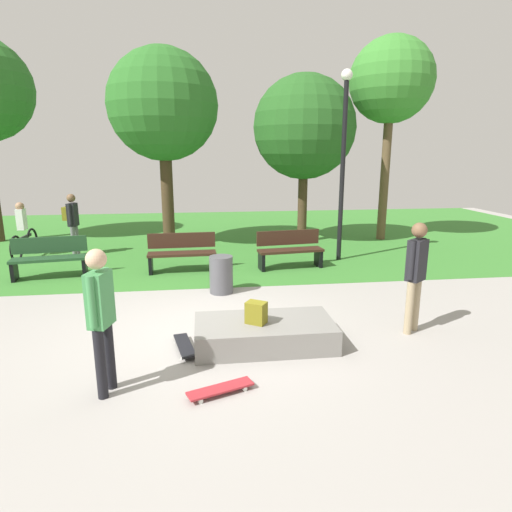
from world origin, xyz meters
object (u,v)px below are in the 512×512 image
object	(u,v)px
backpack_on_ledge	(256,313)
lamp_post	(343,150)
park_bench_near_path	(290,249)
trash_bin	(221,275)
skater_watching	(416,269)
skater_performing_trick	(101,311)
cyclist_on_bicycle	(23,234)
skateboard_spare	(185,345)
skateboard_by_ledge	(221,389)
tree_slender_maple	(304,128)
concrete_ledge	(264,333)
tree_tall_oak	(163,106)
tree_broad_elm	(391,82)
pedestrian_with_backpack	(72,219)
park_bench_near_lamppost	(182,252)
park_bench_far_right	(50,257)

from	to	relation	value
backpack_on_ledge	lamp_post	world-z (taller)	lamp_post
park_bench_near_path	trash_bin	distance (m)	2.48
skater_watching	trash_bin	size ratio (longest dim) A/B	2.32
skater_performing_trick	cyclist_on_bicycle	distance (m)	8.24
trash_bin	skateboard_spare	bearing A→B (deg)	-104.43
backpack_on_ledge	skateboard_by_ledge	xyz separation A→B (m)	(-0.58, -1.20, -0.47)
tree_slender_maple	concrete_ledge	bearing A→B (deg)	-107.20
tree_slender_maple	cyclist_on_bicycle	distance (m)	8.54
park_bench_near_path	tree_tall_oak	size ratio (longest dim) A/B	0.29
skater_performing_trick	tree_broad_elm	distance (m)	11.66
skateboard_by_ledge	lamp_post	bearing A→B (deg)	60.95
skateboard_by_ledge	tree_tall_oak	distance (m)	9.39
backpack_on_ledge	tree_tall_oak	world-z (taller)	tree_tall_oak
park_bench_near_path	lamp_post	distance (m)	2.85
tree_tall_oak	tree_broad_elm	world-z (taller)	tree_broad_elm
cyclist_on_bicycle	skateboard_spare	bearing A→B (deg)	-54.45
tree_tall_oak	tree_broad_elm	bearing A→B (deg)	2.32
park_bench_near_path	tree_tall_oak	xyz separation A→B (m)	(-3.12, 2.90, 3.58)
skater_watching	pedestrian_with_backpack	xyz separation A→B (m)	(-6.76, 6.10, -0.01)
skater_watching	cyclist_on_bicycle	distance (m)	10.15
skater_performing_trick	cyclist_on_bicycle	world-z (taller)	skater_performing_trick
concrete_ledge	park_bench_near_lamppost	xyz separation A→B (m)	(-1.36, 4.26, 0.30)
lamp_post	cyclist_on_bicycle	xyz separation A→B (m)	(-8.41, 1.42, -2.21)
tree_broad_elm	cyclist_on_bicycle	distance (m)	11.53
park_bench_near_path	park_bench_near_lamppost	world-z (taller)	same
skater_watching	park_bench_near_lamppost	size ratio (longest dim) A/B	1.09
skateboard_spare	pedestrian_with_backpack	bearing A→B (deg)	117.00
cyclist_on_bicycle	lamp_post	bearing A→B (deg)	-9.59
concrete_ledge	lamp_post	xyz separation A→B (m)	(2.71, 4.90, 2.66)
park_bench_near_path	lamp_post	world-z (taller)	lamp_post
park_bench_near_path	concrete_ledge	bearing A→B (deg)	-106.34
skater_performing_trick	lamp_post	size ratio (longest dim) A/B	0.37
tree_slender_maple	park_bench_near_path	bearing A→B (deg)	-108.37
concrete_ledge	backpack_on_ledge	xyz separation A→B (m)	(-0.13, -0.05, 0.35)
skateboard_by_ledge	tree_tall_oak	size ratio (longest dim) A/B	0.15
backpack_on_ledge	skater_watching	bearing A→B (deg)	38.36
concrete_ledge	park_bench_near_lamppost	size ratio (longest dim) A/B	1.25
lamp_post	pedestrian_with_backpack	distance (m)	7.45
skater_watching	cyclist_on_bicycle	size ratio (longest dim) A/B	0.96
park_bench_near_path	tree_tall_oak	distance (m)	5.56
park_bench_near_lamppost	tree_slender_maple	world-z (taller)	tree_slender_maple
park_bench_far_right	lamp_post	world-z (taller)	lamp_post
tree_tall_oak	park_bench_near_lamppost	bearing A→B (deg)	-80.15
park_bench_near_lamppost	park_bench_near_path	bearing A→B (deg)	0.36
park_bench_far_right	trash_bin	bearing A→B (deg)	-22.65
tree_tall_oak	trash_bin	distance (m)	6.07
skater_watching	cyclist_on_bicycle	xyz separation A→B (m)	(-8.08, 6.14, -0.40)
skater_watching	park_bench_far_right	xyz separation A→B (m)	(-6.70, 3.93, -0.55)
cyclist_on_bicycle	skater_performing_trick	bearing A→B (deg)	-63.57
park_bench_near_lamppost	park_bench_far_right	distance (m)	2.96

